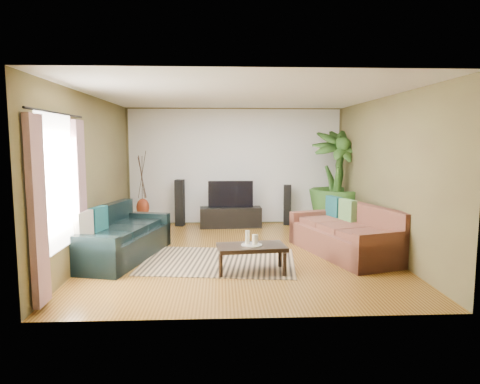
{
  "coord_description": "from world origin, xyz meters",
  "views": [
    {
      "loc": [
        -0.35,
        -7.26,
        1.95
      ],
      "look_at": [
        0.0,
        0.2,
        1.05
      ],
      "focal_mm": 32.0,
      "sensor_mm": 36.0,
      "label": 1
    }
  ],
  "objects": [
    {
      "name": "plant_pot",
      "position": [
        2.24,
        2.05,
        0.16
      ],
      "size": [
        0.4,
        0.4,
        0.31
      ],
      "primitive_type": "cylinder",
      "color": "black",
      "rests_on": "floor"
    },
    {
      "name": "candle_tall",
      "position": [
        0.05,
        -1.06,
        0.52
      ],
      "size": [
        0.06,
        0.06,
        0.2
      ],
      "primitive_type": "cylinder",
      "color": "white",
      "rests_on": "candle_tray"
    },
    {
      "name": "sofa_right",
      "position": [
        1.78,
        -0.14,
        0.42
      ],
      "size": [
        1.61,
        2.41,
        0.85
      ],
      "primitive_type": "cube",
      "rotation": [
        0.0,
        0.0,
        -1.27
      ],
      "color": "brown",
      "rests_on": "floor"
    },
    {
      "name": "sofa_left",
      "position": [
        -2.0,
        -0.22,
        0.42
      ],
      "size": [
        1.42,
        2.34,
        0.85
      ],
      "primitive_type": "cube",
      "rotation": [
        0.0,
        0.0,
        1.33
      ],
      "color": "black",
      "rests_on": "floor"
    },
    {
      "name": "window_pane",
      "position": [
        -2.48,
        -1.6,
        1.4
      ],
      "size": [
        0.0,
        1.8,
        1.8
      ],
      "primitive_type": "plane",
      "rotation": [
        1.57,
        0.0,
        1.57
      ],
      "color": "white",
      "rests_on": "ground"
    },
    {
      "name": "curtain_far",
      "position": [
        -2.43,
        -0.85,
        1.15
      ],
      "size": [
        0.08,
        0.35,
        2.2
      ],
      "primitive_type": "cube",
      "color": "gray",
      "rests_on": "ground"
    },
    {
      "name": "floor",
      "position": [
        0.0,
        0.0,
        0.0
      ],
      "size": [
        5.5,
        5.5,
        0.0
      ],
      "primitive_type": "plane",
      "color": "olive",
      "rests_on": "ground"
    },
    {
      "name": "pedestal",
      "position": [
        -2.08,
        2.31,
        0.16
      ],
      "size": [
        0.37,
        0.37,
        0.32
      ],
      "primitive_type": "cube",
      "rotation": [
        0.0,
        0.0,
        -0.21
      ],
      "color": "gray",
      "rests_on": "floor"
    },
    {
      "name": "wall_right",
      "position": [
        2.5,
        0.0,
        1.35
      ],
      "size": [
        0.0,
        5.5,
        5.5
      ],
      "primitive_type": "plane",
      "rotation": [
        1.57,
        0.0,
        -1.57
      ],
      "color": "brown",
      "rests_on": "ground"
    },
    {
      "name": "curtain_rod",
      "position": [
        -2.43,
        -1.6,
        2.3
      ],
      "size": [
        0.03,
        1.9,
        0.03
      ],
      "primitive_type": "cylinder",
      "rotation": [
        1.57,
        0.0,
        0.0
      ],
      "color": "black",
      "rests_on": "ground"
    },
    {
      "name": "wall_left",
      "position": [
        -2.5,
        0.0,
        1.35
      ],
      "size": [
        0.0,
        5.5,
        5.5
      ],
      "primitive_type": "plane",
      "rotation": [
        1.57,
        0.0,
        1.57
      ],
      "color": "brown",
      "rests_on": "ground"
    },
    {
      "name": "wall_front",
      "position": [
        0.0,
        -2.75,
        1.35
      ],
      "size": [
        5.0,
        0.0,
        5.0
      ],
      "primitive_type": "plane",
      "rotation": [
        -1.57,
        0.0,
        0.0
      ],
      "color": "brown",
      "rests_on": "ground"
    },
    {
      "name": "tv_stand",
      "position": [
        -0.12,
        2.26,
        0.23
      ],
      "size": [
        1.39,
        0.46,
        0.46
      ],
      "primitive_type": "cube",
      "rotation": [
        0.0,
        0.0,
        0.03
      ],
      "color": "black",
      "rests_on": "floor"
    },
    {
      "name": "wall_back",
      "position": [
        0.0,
        2.75,
        1.35
      ],
      "size": [
        5.0,
        0.0,
        5.0
      ],
      "primitive_type": "plane",
      "rotation": [
        1.57,
        0.0,
        0.0
      ],
      "color": "brown",
      "rests_on": "ground"
    },
    {
      "name": "candle_mid",
      "position": [
        0.15,
        -1.13,
        0.5
      ],
      "size": [
        0.06,
        0.06,
        0.15
      ],
      "primitive_type": "cylinder",
      "color": "white",
      "rests_on": "candle_tray"
    },
    {
      "name": "candle_tray",
      "position": [
        0.11,
        -1.09,
        0.42
      ],
      "size": [
        0.31,
        0.31,
        0.01
      ],
      "primitive_type": "cylinder",
      "color": "gray",
      "rests_on": "coffee_table"
    },
    {
      "name": "ceiling",
      "position": [
        0.0,
        0.0,
        2.7
      ],
      "size": [
        5.5,
        5.5,
        0.0
      ],
      "primitive_type": "plane",
      "rotation": [
        3.14,
        0.0,
        0.0
      ],
      "color": "white",
      "rests_on": "ground"
    },
    {
      "name": "television",
      "position": [
        -0.12,
        2.28,
        0.76
      ],
      "size": [
        1.01,
        0.05,
        0.6
      ],
      "primitive_type": "cube",
      "color": "black",
      "rests_on": "tv_stand"
    },
    {
      "name": "coffee_table",
      "position": [
        0.11,
        -1.09,
        0.2
      ],
      "size": [
        1.06,
        0.66,
        0.41
      ],
      "primitive_type": "cube",
      "rotation": [
        0.0,
        0.0,
        0.11
      ],
      "color": "black",
      "rests_on": "floor"
    },
    {
      "name": "candle_short",
      "position": [
        0.18,
        -1.03,
        0.49
      ],
      "size": [
        0.06,
        0.06,
        0.13
      ],
      "primitive_type": "cylinder",
      "color": "beige",
      "rests_on": "candle_tray"
    },
    {
      "name": "speaker_left",
      "position": [
        -1.28,
        2.5,
        0.53
      ],
      "size": [
        0.22,
        0.24,
        1.06
      ],
      "primitive_type": "cube",
      "rotation": [
        0.0,
        0.0,
        -0.15
      ],
      "color": "black",
      "rests_on": "floor"
    },
    {
      "name": "side_table",
      "position": [
        -1.84,
        0.62,
        0.23
      ],
      "size": [
        0.52,
        0.52,
        0.47
      ],
      "primitive_type": "cube",
      "rotation": [
        0.0,
        0.0,
        0.21
      ],
      "color": "brown",
      "rests_on": "floor"
    },
    {
      "name": "curtain_near",
      "position": [
        -2.43,
        -2.35,
        1.15
      ],
      "size": [
        0.08,
        0.35,
        2.2
      ],
      "primitive_type": "cube",
      "color": "gray",
      "rests_on": "ground"
    },
    {
      "name": "potted_plant",
      "position": [
        2.24,
        2.05,
        1.09
      ],
      "size": [
        1.31,
        1.31,
        2.18
      ],
      "primitive_type": "imported",
      "rotation": [
        0.0,
        0.0,
        0.08
      ],
      "color": "#29501A",
      "rests_on": "floor"
    },
    {
      "name": "area_rug",
      "position": [
        -0.37,
        -0.51,
        0.01
      ],
      "size": [
        2.61,
        2.0,
        0.01
      ],
      "primitive_type": "cube",
      "rotation": [
        0.0,
        0.0,
        -0.12
      ],
      "color": "tan",
      "rests_on": "floor"
    },
    {
      "name": "speaker_right",
      "position": [
        1.21,
        2.5,
        0.47
      ],
      "size": [
        0.19,
        0.2,
        0.93
      ],
      "primitive_type": "cube",
      "rotation": [
        0.0,
        0.0,
        -0.11
      ],
      "color": "black",
      "rests_on": "floor"
    },
    {
      "name": "vase",
      "position": [
        -2.08,
        2.31,
        0.46
      ],
      "size": [
        0.29,
        0.29,
        0.4
      ],
      "primitive_type": "ellipsoid",
      "color": "maroon",
      "rests_on": "pedestal"
    },
    {
      "name": "backwall_panel",
      "position": [
        0.0,
        2.74,
        1.35
      ],
      "size": [
        4.9,
        0.0,
        4.9
      ],
      "primitive_type": "plane",
      "rotation": [
        1.57,
        0.0,
        0.0
      ],
      "color": "white",
      "rests_on": "ground"
    }
  ]
}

